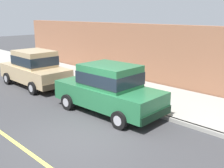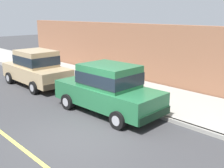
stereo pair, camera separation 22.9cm
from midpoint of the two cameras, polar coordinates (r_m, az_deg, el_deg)
ground_plane at (r=8.69m, az=-6.75°, el=-11.15°), size 80.00×80.00×0.00m
curb at (r=10.72m, az=7.05°, el=-5.61°), size 0.16×64.00×0.14m
sidewalk at (r=12.10m, az=12.48°, el=-3.46°), size 3.60×64.00×0.14m
lane_centre_line at (r=7.95m, az=-16.27°, el=-14.27°), size 0.12×57.60×0.01m
car_green_sedan at (r=10.34m, az=-0.21°, el=-0.93°), size 2.16×4.66×1.92m
car_tan_sedan at (r=14.83m, az=-15.46°, el=3.37°), size 2.05×4.60×1.92m
dog_brown at (r=13.27m, az=1.38°, el=0.14°), size 0.42×0.69×0.49m
fire_hydrant at (r=10.57m, az=11.33°, el=-3.75°), size 0.34×0.24×0.72m
building_facade at (r=16.23m, az=3.09°, el=7.13°), size 0.50×20.00×3.25m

